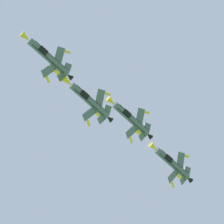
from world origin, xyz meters
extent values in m
cylinder|color=#4C5666|center=(14.10, 42.80, 113.00)|extent=(12.10, 4.10, 1.70)
cube|color=#232833|center=(14.17, 42.44, 112.71)|extent=(10.12, 3.23, 1.38)
cone|color=yellow|center=(7.10, 41.35, 113.00)|extent=(2.67, 2.02, 1.56)
cone|color=black|center=(20.71, 44.17, 113.00)|extent=(1.84, 1.66, 1.36)
ellipsoid|color=#192333|center=(11.41, 42.75, 113.40)|extent=(3.45, 2.16, 1.55)
cube|color=black|center=(12.11, 41.74, 112.50)|extent=(2.43, 1.76, 1.38)
cube|color=#4C5666|center=(16.12, 41.50, 115.00)|extent=(2.60, 3.18, 3.42)
cube|color=yellow|center=(17.48, 40.45, 116.64)|extent=(1.68, 0.96, 0.59)
cube|color=#4C5666|center=(15.47, 44.67, 110.90)|extent=(3.23, 3.34, 3.42)
cube|color=yellow|center=(16.29, 46.17, 109.25)|extent=(1.57, 1.43, 0.59)
cube|color=#4C5666|center=(19.29, 42.91, 114.20)|extent=(1.94, 1.77, 1.82)
cube|color=#4C5666|center=(18.90, 44.76, 111.81)|extent=(2.24, 2.18, 1.82)
cube|color=yellow|center=(18.51, 45.16, 114.12)|extent=(2.99, 2.65, 1.77)
cylinder|color=#4C5666|center=(27.79, 46.21, 110.90)|extent=(12.10, 4.10, 1.70)
cube|color=#232833|center=(27.86, 45.88, 110.59)|extent=(10.13, 3.29, 1.34)
cone|color=yellow|center=(20.79, 44.76, 110.90)|extent=(2.67, 2.02, 1.56)
cone|color=black|center=(34.40, 47.58, 110.90)|extent=(1.84, 1.66, 1.36)
ellipsoid|color=#192333|center=(25.11, 46.14, 111.33)|extent=(3.45, 2.17, 1.55)
cube|color=black|center=(25.80, 45.19, 110.36)|extent=(2.43, 1.78, 1.38)
cube|color=#4C5666|center=(29.84, 44.78, 112.78)|extent=(2.66, 3.39, 3.24)
cube|color=yellow|center=(31.22, 43.63, 114.33)|extent=(1.69, 0.98, 0.58)
cube|color=#4C5666|center=(29.13, 48.22, 108.92)|extent=(3.36, 3.50, 3.24)
cube|color=yellow|center=(29.93, 49.83, 107.36)|extent=(1.58, 1.45, 0.58)
cube|color=#4C5666|center=(32.99, 46.25, 112.03)|extent=(1.96, 1.88, 1.74)
cube|color=#4C5666|center=(32.58, 48.25, 109.78)|extent=(2.30, 2.27, 1.74)
cube|color=yellow|center=(32.22, 48.50, 112.12)|extent=(2.96, 2.54, 1.90)
cylinder|color=#4C5666|center=(40.31, 46.46, 114.74)|extent=(12.10, 4.10, 1.70)
cube|color=#232833|center=(40.38, 46.10, 114.44)|extent=(10.12, 3.24, 1.38)
cone|color=yellow|center=(33.31, 45.00, 114.74)|extent=(2.67, 2.02, 1.56)
cone|color=black|center=(46.92, 47.83, 114.74)|extent=(1.84, 1.66, 1.36)
ellipsoid|color=#192333|center=(37.62, 46.41, 115.14)|extent=(3.45, 2.16, 1.55)
cube|color=black|center=(38.32, 45.40, 114.23)|extent=(2.43, 1.76, 1.38)
cube|color=#4C5666|center=(42.33, 45.13, 116.72)|extent=(2.61, 3.21, 3.39)
cube|color=yellow|center=(43.70, 44.07, 118.35)|extent=(1.68, 0.96, 0.59)
cube|color=#4C5666|center=(41.67, 48.34, 112.65)|extent=(3.25, 3.36, 3.39)
cube|color=yellow|center=(42.49, 49.86, 111.02)|extent=(1.57, 1.43, 0.59)
cube|color=#4C5666|center=(45.50, 46.55, 115.93)|extent=(1.94, 1.79, 1.81)
cube|color=#4C5666|center=(45.11, 48.43, 113.55)|extent=(2.25, 2.20, 1.81)
cube|color=yellow|center=(44.72, 48.81, 115.87)|extent=(2.98, 2.63, 1.79)
cylinder|color=#4C5666|center=(55.81, 50.26, 111.92)|extent=(12.10, 4.10, 1.70)
cube|color=#232833|center=(55.88, 49.90, 111.63)|extent=(10.12, 3.23, 1.38)
cone|color=yellow|center=(48.80, 48.81, 111.92)|extent=(2.67, 2.02, 1.56)
cone|color=black|center=(62.41, 51.63, 111.92)|extent=(1.84, 1.66, 1.36)
ellipsoid|color=#192333|center=(53.12, 50.21, 112.31)|extent=(3.45, 2.16, 1.55)
cube|color=black|center=(53.82, 49.20, 111.42)|extent=(2.43, 1.76, 1.38)
cube|color=#4C5666|center=(57.83, 48.96, 113.91)|extent=(2.60, 3.18, 3.42)
cube|color=yellow|center=(59.19, 47.91, 115.56)|extent=(1.68, 0.96, 0.59)
cube|color=#4C5666|center=(57.17, 52.13, 109.82)|extent=(3.23, 3.34, 3.42)
cube|color=yellow|center=(58.00, 53.63, 108.17)|extent=(1.57, 1.43, 0.59)
cube|color=#4C5666|center=(60.99, 50.37, 113.11)|extent=(1.94, 1.77, 1.82)
cube|color=#4C5666|center=(60.61, 52.22, 110.72)|extent=(2.24, 2.18, 1.82)
cube|color=yellow|center=(60.22, 52.62, 113.04)|extent=(2.99, 2.65, 1.77)
camera|label=1|loc=(3.21, -1.17, 1.46)|focal=80.59mm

